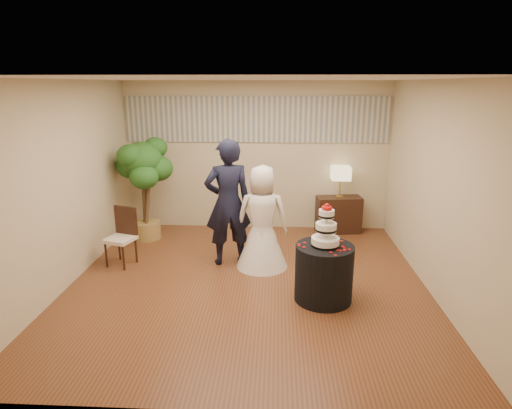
# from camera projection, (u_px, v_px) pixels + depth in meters

# --- Properties ---
(floor) EXTENTS (5.00, 5.00, 0.00)m
(floor) POSITION_uv_depth(u_px,v_px,m) (248.00, 283.00, 6.11)
(floor) COLOR brown
(floor) RESTS_ON ground
(ceiling) EXTENTS (5.00, 5.00, 0.00)m
(ceiling) POSITION_uv_depth(u_px,v_px,m) (246.00, 79.00, 5.34)
(ceiling) COLOR white
(ceiling) RESTS_ON wall_back
(wall_back) EXTENTS (5.00, 0.06, 2.80)m
(wall_back) POSITION_uv_depth(u_px,v_px,m) (256.00, 157.00, 8.13)
(wall_back) COLOR beige
(wall_back) RESTS_ON ground
(wall_front) EXTENTS (5.00, 0.06, 2.80)m
(wall_front) POSITION_uv_depth(u_px,v_px,m) (224.00, 263.00, 3.32)
(wall_front) COLOR beige
(wall_front) RESTS_ON ground
(wall_left) EXTENTS (0.06, 5.00, 2.80)m
(wall_left) POSITION_uv_depth(u_px,v_px,m) (65.00, 185.00, 5.85)
(wall_left) COLOR beige
(wall_left) RESTS_ON ground
(wall_right) EXTENTS (0.06, 5.00, 2.80)m
(wall_right) POSITION_uv_depth(u_px,v_px,m) (437.00, 190.00, 5.60)
(wall_right) COLOR beige
(wall_right) RESTS_ON ground
(mural_border) EXTENTS (4.90, 0.02, 0.85)m
(mural_border) POSITION_uv_depth(u_px,v_px,m) (256.00, 119.00, 7.92)
(mural_border) COLOR #A3A395
(mural_border) RESTS_ON wall_back
(groom) EXTENTS (0.82, 0.66, 1.97)m
(groom) POSITION_uv_depth(u_px,v_px,m) (228.00, 203.00, 6.53)
(groom) COLOR black
(groom) RESTS_ON floor
(bride) EXTENTS (0.80, 0.80, 1.59)m
(bride) POSITION_uv_depth(u_px,v_px,m) (262.00, 217.00, 6.45)
(bride) COLOR white
(bride) RESTS_ON floor
(cake_table) EXTENTS (0.77, 0.77, 0.75)m
(cake_table) POSITION_uv_depth(u_px,v_px,m) (324.00, 273.00, 5.54)
(cake_table) COLOR black
(cake_table) RESTS_ON floor
(wedding_cake) EXTENTS (0.36, 0.36, 0.56)m
(wedding_cake) POSITION_uv_depth(u_px,v_px,m) (326.00, 225.00, 5.36)
(wedding_cake) COLOR white
(wedding_cake) RESTS_ON cake_table
(console) EXTENTS (0.87, 0.47, 0.69)m
(console) POSITION_uv_depth(u_px,v_px,m) (338.00, 215.00, 8.11)
(console) COLOR black
(console) RESTS_ON floor
(table_lamp) EXTENTS (0.34, 0.34, 0.58)m
(table_lamp) POSITION_uv_depth(u_px,v_px,m) (340.00, 182.00, 7.94)
(table_lamp) COLOR #CAB885
(table_lamp) RESTS_ON console
(ficus_tree) EXTENTS (1.00, 1.00, 1.87)m
(ficus_tree) POSITION_uv_depth(u_px,v_px,m) (144.00, 189.00, 7.61)
(ficus_tree) COLOR #255B1E
(ficus_tree) RESTS_ON floor
(side_chair) EXTENTS (0.53, 0.54, 0.90)m
(side_chair) POSITION_uv_depth(u_px,v_px,m) (120.00, 238.00, 6.59)
(side_chair) COLOR black
(side_chair) RESTS_ON floor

